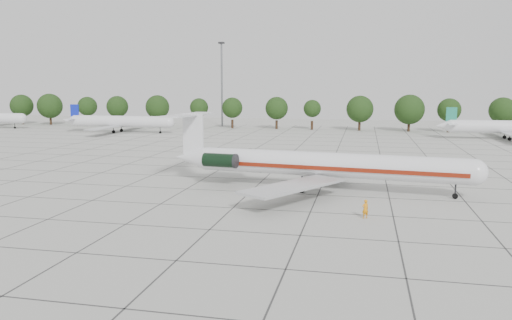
{
  "coord_description": "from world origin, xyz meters",
  "views": [
    {
      "loc": [
        12.97,
        -56.48,
        12.56
      ],
      "look_at": [
        0.19,
        2.33,
        3.5
      ],
      "focal_mm": 35.0,
      "sensor_mm": 36.0,
      "label": 1
    }
  ],
  "objects_px": {
    "bg_airliner_b": "(120,122)",
    "floodlight_mast": "(222,79)",
    "ground_crew": "(365,209)",
    "main_airliner": "(311,164)",
    "bg_airliner_d": "(512,127)"
  },
  "relations": [
    {
      "from": "ground_crew",
      "to": "bg_airliner_d",
      "type": "relative_size",
      "value": 0.06
    },
    {
      "from": "ground_crew",
      "to": "floodlight_mast",
      "type": "xyz_separation_m",
      "value": [
        -43.33,
        101.22,
        13.37
      ]
    },
    {
      "from": "bg_airliner_d",
      "to": "bg_airliner_b",
      "type": "bearing_deg",
      "value": -178.41
    },
    {
      "from": "main_airliner",
      "to": "ground_crew",
      "type": "bearing_deg",
      "value": -55.82
    },
    {
      "from": "bg_airliner_d",
      "to": "floodlight_mast",
      "type": "xyz_separation_m",
      "value": [
        -76.26,
        23.8,
        11.37
      ]
    },
    {
      "from": "ground_crew",
      "to": "bg_airliner_d",
      "type": "xyz_separation_m",
      "value": [
        32.93,
        77.42,
        2.0
      ]
    },
    {
      "from": "bg_airliner_b",
      "to": "bg_airliner_d",
      "type": "relative_size",
      "value": 1.0
    },
    {
      "from": "ground_crew",
      "to": "floodlight_mast",
      "type": "height_order",
      "value": "floodlight_mast"
    },
    {
      "from": "ground_crew",
      "to": "floodlight_mast",
      "type": "distance_m",
      "value": 110.91
    },
    {
      "from": "ground_crew",
      "to": "bg_airliner_b",
      "type": "bearing_deg",
      "value": -80.49
    },
    {
      "from": "bg_airliner_b",
      "to": "floodlight_mast",
      "type": "height_order",
      "value": "floodlight_mast"
    },
    {
      "from": "bg_airliner_b",
      "to": "floodlight_mast",
      "type": "relative_size",
      "value": 1.11
    },
    {
      "from": "bg_airliner_b",
      "to": "ground_crew",
      "type": "bearing_deg",
      "value": -49.43
    },
    {
      "from": "ground_crew",
      "to": "bg_airliner_d",
      "type": "bearing_deg",
      "value": -144.11
    },
    {
      "from": "main_airliner",
      "to": "bg_airliner_b",
      "type": "distance_m",
      "value": 84.78
    }
  ]
}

